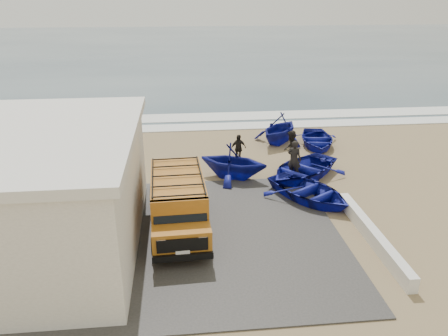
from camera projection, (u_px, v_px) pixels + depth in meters
name	position (u px, v px, depth m)	size (l,w,h in m)	color
ground	(227.00, 210.00, 18.30)	(160.00, 160.00, 0.00)	#8F7853
slab	(180.00, 237.00, 16.26)	(12.00, 10.00, 0.05)	#3E3C39
ocean	(189.00, 48.00, 69.86)	(180.00, 88.00, 0.01)	#385166
surf_line	(208.00, 127.00, 29.34)	(180.00, 1.60, 0.06)	white
surf_wash	(205.00, 117.00, 31.64)	(180.00, 2.20, 0.04)	white
building	(16.00, 192.00, 14.93)	(8.40, 9.40, 4.30)	white
parapet	(372.00, 235.00, 15.91)	(0.35, 6.00, 0.55)	silver
van	(178.00, 202.00, 16.45)	(2.23, 5.16, 2.18)	#B4691B
boat_near_left	(309.00, 191.00, 19.05)	(2.93, 4.11, 0.85)	#121A91
boat_near_right	(302.00, 169.00, 21.36)	(3.15, 4.42, 0.91)	#121A91
boat_mid_left	(233.00, 161.00, 21.13)	(2.90, 3.35, 1.77)	#121A91
boat_mid_right	(317.00, 140.00, 25.70)	(2.76, 3.86, 0.80)	#121A91
boat_far_left	(279.00, 128.00, 26.04)	(3.01, 3.49, 1.84)	#121A91
fisherman_front	(294.00, 159.00, 21.15)	(0.70, 0.46, 1.92)	black
fisherman_middle	(291.00, 150.00, 22.36)	(0.96, 0.75, 1.98)	black
fisherman_back	(238.00, 148.00, 23.17)	(0.90, 0.37, 1.54)	black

